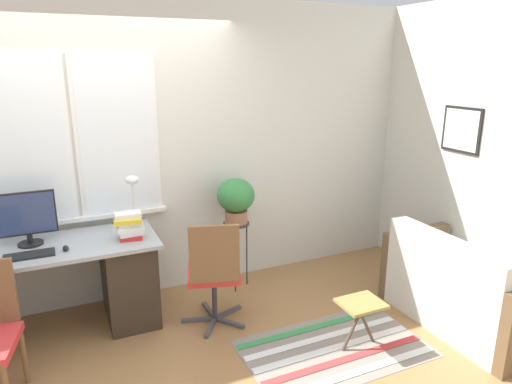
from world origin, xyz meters
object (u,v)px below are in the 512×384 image
mouse (66,248)px  office_chair_swivel (214,272)px  couch_loveseat (463,292)px  book_stack (129,226)px  keyboard (29,255)px  plant_stand (236,231)px  desk_lamp (133,189)px  potted_plant (236,198)px  monitor (27,218)px  folding_stool (361,307)px

mouse → office_chair_swivel: (1.08, -0.29, -0.28)m
couch_loveseat → book_stack: bearing=64.8°
mouse → office_chair_swivel: size_ratio=0.08×
keyboard → office_chair_swivel: (1.34, -0.28, -0.27)m
couch_loveseat → plant_stand: size_ratio=2.00×
desk_lamp → plant_stand: (0.93, -0.03, -0.52)m
desk_lamp → potted_plant: size_ratio=1.07×
mouse → office_chair_swivel: 1.16m
office_chair_swivel → couch_loveseat: 2.08m
keyboard → office_chair_swivel: office_chair_swivel is taller
mouse → desk_lamp: 0.73m
monitor → mouse: bearing=-44.3°
office_chair_swivel → plant_stand: 0.72m
mouse → desk_lamp: desk_lamp is taller
keyboard → folding_stool: size_ratio=0.90×
plant_stand → potted_plant: bearing=-90.0°
monitor → desk_lamp: bearing=4.9°
plant_stand → folding_stool: 1.42m
keyboard → plant_stand: bearing=9.3°
book_stack → office_chair_swivel: 0.78m
mouse → potted_plant: size_ratio=0.17×
desk_lamp → book_stack: bearing=-109.0°
monitor → plant_stand: size_ratio=0.64×
monitor → folding_stool: bearing=-29.5°
monitor → couch_loveseat: monitor is taller
keyboard → folding_stool: (2.25, -1.02, -0.43)m
couch_loveseat → folding_stool: 0.99m
couch_loveseat → potted_plant: bearing=46.6°
monitor → book_stack: size_ratio=1.78×
desk_lamp → plant_stand: size_ratio=0.69×
keyboard → desk_lamp: (0.83, 0.32, 0.33)m
desk_lamp → mouse: bearing=-151.7°
book_stack → keyboard: bearing=-174.8°
monitor → desk_lamp: 0.83m
office_chair_swivel → monitor: bearing=-5.1°
folding_stool → office_chair_swivel: bearing=141.0°
desk_lamp → folding_stool: (1.42, -1.34, -0.76)m
plant_stand → desk_lamp: bearing=178.1°
potted_plant → folding_stool: bearing=-69.5°
book_stack → potted_plant: potted_plant is taller
desk_lamp → book_stack: size_ratio=1.91×
office_chair_swivel → potted_plant: (0.43, 0.57, 0.42)m
couch_loveseat → folding_stool: (-0.98, 0.08, 0.05)m
book_stack → folding_stool: 1.94m
couch_loveseat → plant_stand: couch_loveseat is taller
desk_lamp → office_chair_swivel: desk_lamp is taller
monitor → potted_plant: (1.76, 0.04, -0.07)m
mouse → folding_stool: bearing=-27.3°
office_chair_swivel → folding_stool: (0.92, -0.74, -0.15)m
mouse → potted_plant: 1.54m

